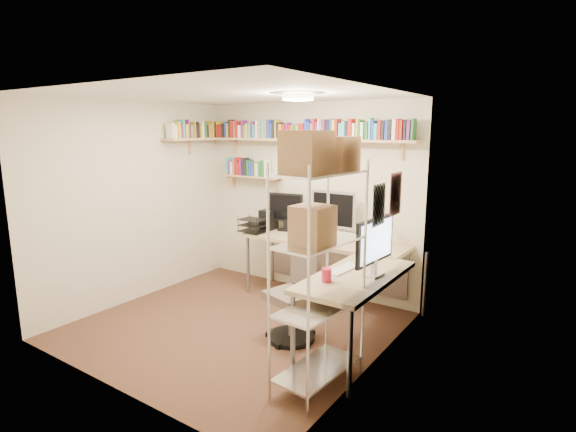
# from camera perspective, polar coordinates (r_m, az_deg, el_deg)

# --- Properties ---
(ground) EXTENTS (3.20, 3.20, 0.00)m
(ground) POSITION_cam_1_polar(r_m,az_deg,el_deg) (5.19, -6.80, -13.68)
(ground) COLOR #43291D
(ground) RESTS_ON ground
(room_shell) EXTENTS (3.24, 3.04, 2.52)m
(room_shell) POSITION_cam_1_polar(r_m,az_deg,el_deg) (4.75, -7.17, 3.54)
(room_shell) COLOR beige
(room_shell) RESTS_ON ground
(wall_shelves) EXTENTS (3.12, 1.09, 0.80)m
(wall_shelves) POSITION_cam_1_polar(r_m,az_deg,el_deg) (5.99, -2.02, 9.72)
(wall_shelves) COLOR tan
(wall_shelves) RESTS_ON ground
(corner_desk) EXTENTS (2.38, 2.07, 1.41)m
(corner_desk) POSITION_cam_1_polar(r_m,az_deg,el_deg) (5.30, 4.24, -3.82)
(corner_desk) COLOR tan
(corner_desk) RESTS_ON ground
(office_chair) EXTENTS (0.54, 0.55, 0.99)m
(office_chair) POSITION_cam_1_polar(r_m,az_deg,el_deg) (4.73, 0.92, -10.62)
(office_chair) COLOR black
(office_chair) RESTS_ON ground
(wire_rack) EXTENTS (0.48, 0.86, 2.15)m
(wire_rack) POSITION_cam_1_polar(r_m,az_deg,el_deg) (3.53, 3.81, 1.71)
(wire_rack) COLOR silver
(wire_rack) RESTS_ON ground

